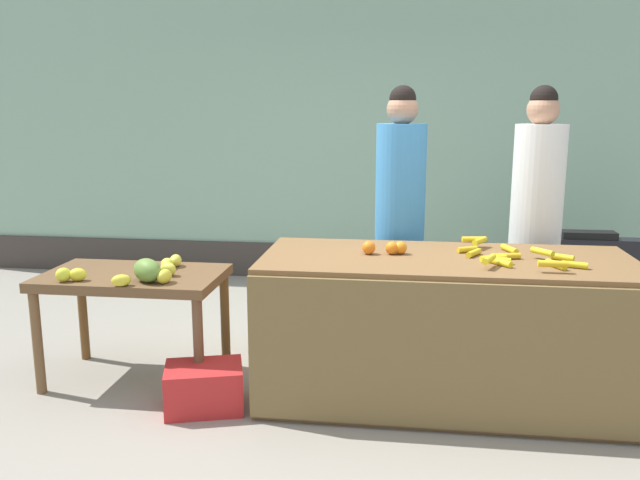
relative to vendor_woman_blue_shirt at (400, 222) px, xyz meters
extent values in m
plane|color=gray|center=(-0.17, -0.70, -0.94)|extent=(24.00, 24.00, 0.00)
cube|color=#8CB299|center=(-0.17, 2.06, 0.62)|extent=(9.26, 0.20, 3.13)
cube|color=#3F3833|center=(-0.17, 1.95, -0.76)|extent=(9.26, 0.04, 0.36)
cube|color=brown|center=(0.28, -0.70, -0.51)|extent=(2.15, 0.89, 0.87)
cube|color=brown|center=(0.28, -1.16, -0.51)|extent=(2.15, 0.03, 0.81)
cube|color=brown|center=(-1.65, -0.70, -0.27)|extent=(1.11, 0.66, 0.06)
cylinder|color=brown|center=(-2.15, -0.98, -0.62)|extent=(0.06, 0.06, 0.65)
cylinder|color=brown|center=(-1.14, -0.98, -0.62)|extent=(0.06, 0.06, 0.65)
cylinder|color=brown|center=(-2.15, -0.42, -0.62)|extent=(0.06, 0.06, 0.65)
cylinder|color=brown|center=(-1.14, -0.42, -0.62)|extent=(0.06, 0.06, 0.65)
cylinder|color=gold|center=(0.44, -0.65, -0.06)|extent=(0.10, 0.14, 0.04)
cylinder|color=gold|center=(0.85, -0.88, -0.06)|extent=(0.10, 0.15, 0.04)
cylinder|color=yellow|center=(0.54, -0.78, -0.06)|extent=(0.16, 0.09, 0.04)
cylinder|color=gold|center=(0.95, -0.87, -0.06)|extent=(0.14, 0.08, 0.04)
cylinder|color=gold|center=(0.66, -0.51, -0.06)|extent=(0.09, 0.16, 0.04)
cylinder|color=gold|center=(0.62, -0.71, -0.06)|extent=(0.16, 0.07, 0.04)
cylinder|color=yellow|center=(0.55, -0.82, -0.06)|extent=(0.15, 0.08, 0.04)
cylinder|color=gold|center=(0.93, -0.69, -0.06)|extent=(0.12, 0.09, 0.04)
cylinder|color=yellow|center=(0.56, -0.86, -0.06)|extent=(0.12, 0.14, 0.04)
cylinder|color=gold|center=(0.41, -0.55, -0.06)|extent=(0.13, 0.09, 0.04)
cylinder|color=yellow|center=(0.46, -0.39, -0.03)|extent=(0.15, 0.06, 0.04)
cylinder|color=gold|center=(0.81, -0.71, -0.03)|extent=(0.12, 0.13, 0.04)
cylinder|color=yellow|center=(0.50, -0.44, -0.03)|extent=(0.10, 0.15, 0.04)
cylinder|color=yellow|center=(0.49, -0.93, -0.03)|extent=(0.09, 0.14, 0.04)
cylinder|color=yellow|center=(0.81, -1.00, -0.03)|extent=(0.15, 0.04, 0.04)
sphere|color=orange|center=(-0.04, -0.67, -0.04)|extent=(0.08, 0.08, 0.08)
sphere|color=orange|center=(-0.17, -0.68, -0.04)|extent=(0.08, 0.08, 0.08)
sphere|color=orange|center=(0.01, -0.65, -0.04)|extent=(0.08, 0.08, 0.08)
ellipsoid|color=yellow|center=(-1.40, -0.74, -0.20)|extent=(0.13, 0.12, 0.09)
ellipsoid|color=yellow|center=(-1.96, -0.95, -0.20)|extent=(0.12, 0.11, 0.09)
ellipsoid|color=yellow|center=(-1.36, -0.90, -0.20)|extent=(0.09, 0.13, 0.08)
ellipsoid|color=#DED744|center=(-1.44, -0.50, -0.20)|extent=(0.09, 0.12, 0.08)
ellipsoid|color=#D2DD40|center=(-1.46, -0.58, -0.20)|extent=(0.10, 0.12, 0.07)
ellipsoid|color=gold|center=(-1.51, -0.76, -0.20)|extent=(0.09, 0.11, 0.07)
ellipsoid|color=yellow|center=(-1.58, -1.00, -0.20)|extent=(0.13, 0.12, 0.07)
ellipsoid|color=yellow|center=(-1.89, -0.92, -0.20)|extent=(0.12, 0.10, 0.08)
ellipsoid|color=olive|center=(-1.47, -0.88, -0.17)|extent=(0.26, 0.25, 0.14)
cylinder|color=#33333D|center=(0.00, 0.00, -0.58)|extent=(0.29, 0.29, 0.73)
cylinder|color=#3F8CCC|center=(0.00, 0.00, 0.23)|extent=(0.34, 0.34, 0.89)
sphere|color=tan|center=(0.00, 0.00, 0.77)|extent=(0.21, 0.21, 0.21)
sphere|color=black|center=(0.00, 0.00, 0.84)|extent=(0.18, 0.18, 0.18)
cylinder|color=#33333D|center=(0.91, 0.04, -0.58)|extent=(0.29, 0.29, 0.73)
cylinder|color=white|center=(0.91, 0.04, 0.23)|extent=(0.34, 0.34, 0.89)
sphere|color=tan|center=(0.91, 0.04, 0.76)|extent=(0.21, 0.21, 0.21)
sphere|color=black|center=(0.91, 0.04, 0.83)|extent=(0.18, 0.18, 0.18)
torus|color=black|center=(1.20, 1.15, -0.62)|extent=(0.65, 0.09, 0.65)
cube|color=black|center=(1.67, 1.15, -0.44)|extent=(0.80, 0.18, 0.28)
cube|color=black|center=(1.57, 1.15, -0.28)|extent=(0.44, 0.16, 0.08)
cube|color=red|center=(-1.09, -1.05, -0.81)|extent=(0.51, 0.43, 0.26)
ellipsoid|color=tan|center=(-0.84, -0.01, -0.65)|extent=(0.40, 0.36, 0.59)
camera|label=1|loc=(0.03, -4.38, 0.76)|focal=35.88mm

